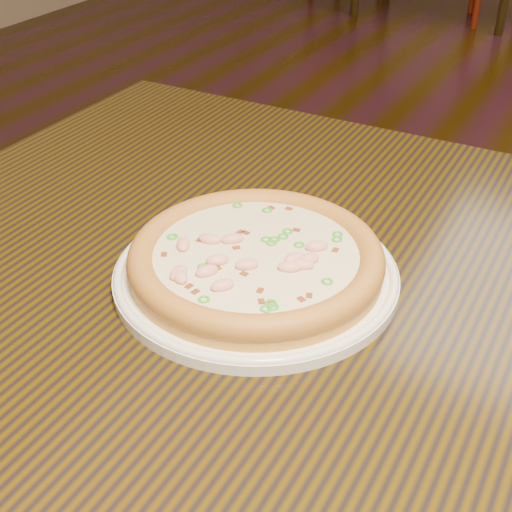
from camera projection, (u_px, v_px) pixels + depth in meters
The scene contains 3 objects.
hero_table at pixel (371, 359), 0.80m from camera, with size 1.20×0.80×0.75m.
plate at pixel (256, 273), 0.75m from camera, with size 0.30×0.30×0.02m.
pizza at pixel (256, 258), 0.74m from camera, with size 0.27×0.27×0.03m.
Camera 1 is at (-0.10, -1.39, 1.19)m, focal length 50.00 mm.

